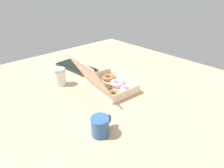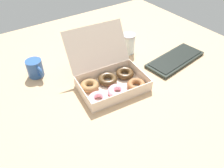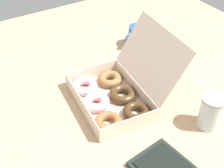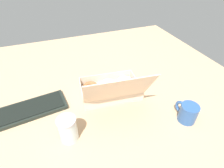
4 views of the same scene
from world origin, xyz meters
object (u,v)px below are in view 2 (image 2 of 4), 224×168
at_px(coffee_mug, 35,68).
at_px(donut_box, 110,81).
at_px(glass_jar, 128,44).
at_px(keyboard, 175,59).

bearing_deg(coffee_mug, donut_box, -47.25).
bearing_deg(glass_jar, coffee_mug, 170.56).
xyz_separation_m(keyboard, glass_jar, (-0.17, 0.23, 0.05)).
xyz_separation_m(donut_box, glass_jar, (0.27, 0.21, 0.03)).
height_order(donut_box, glass_jar, donut_box).
relative_size(donut_box, coffee_mug, 3.06).
xyz_separation_m(donut_box, keyboard, (0.44, -0.03, -0.02)).
bearing_deg(glass_jar, keyboard, -53.74).
relative_size(donut_box, keyboard, 0.95).
bearing_deg(keyboard, coffee_mug, 155.74).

